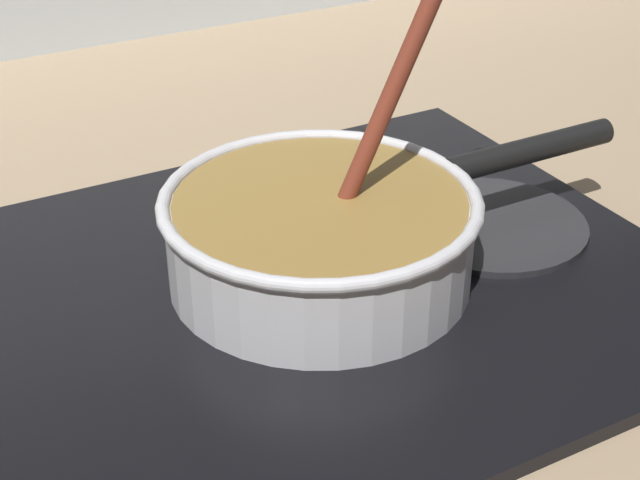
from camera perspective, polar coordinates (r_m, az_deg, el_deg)
name	(u,v)px	position (r m, az deg, el deg)	size (l,w,h in m)	color
ground	(396,405)	(0.68, 4.56, -9.78)	(2.40, 1.60, 0.04)	#9E8466
hob_plate	(320,284)	(0.76, 0.00, -2.64)	(0.56, 0.48, 0.01)	black
burner_ring	(320,273)	(0.75, 0.00, -2.01)	(0.18, 0.18, 0.01)	#592D0C
spare_burner	(490,224)	(0.84, 10.10, 0.94)	(0.17, 0.17, 0.01)	#262628
cooking_pan	(323,233)	(0.74, 0.17, 0.44)	(0.41, 0.25, 0.30)	silver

